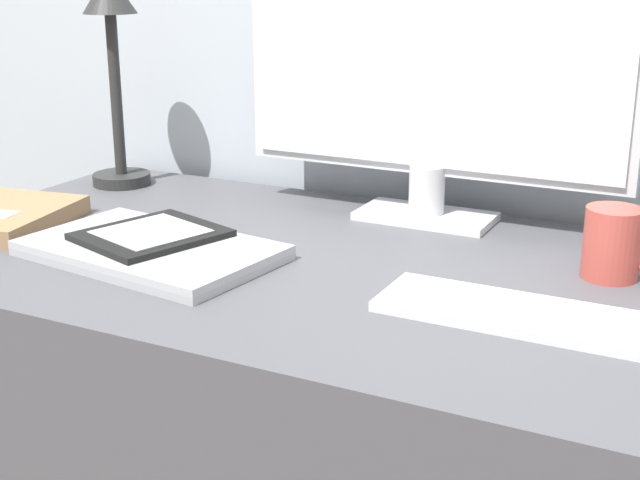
{
  "coord_description": "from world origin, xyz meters",
  "views": [
    {
      "loc": [
        0.51,
        -0.83,
        1.15
      ],
      "look_at": [
        0.04,
        0.1,
        0.81
      ],
      "focal_mm": 50.0,
      "sensor_mm": 36.0,
      "label": 1
    }
  ],
  "objects_px": {
    "keyboard": "(524,314)",
    "notebook": "(2,216)",
    "laptop": "(151,250)",
    "coffee_mug": "(614,244)",
    "ereader": "(151,235)",
    "desk_lamp": "(113,49)",
    "monitor": "(433,52)"
  },
  "relations": [
    {
      "from": "keyboard",
      "to": "ereader",
      "type": "bearing_deg",
      "value": 179.35
    },
    {
      "from": "keyboard",
      "to": "coffee_mug",
      "type": "distance_m",
      "value": 0.2
    },
    {
      "from": "keyboard",
      "to": "coffee_mug",
      "type": "xyz_separation_m",
      "value": [
        0.06,
        0.19,
        0.04
      ]
    },
    {
      "from": "notebook",
      "to": "desk_lamp",
      "type": "bearing_deg",
      "value": 90.12
    },
    {
      "from": "laptop",
      "to": "coffee_mug",
      "type": "distance_m",
      "value": 0.61
    },
    {
      "from": "laptop",
      "to": "desk_lamp",
      "type": "distance_m",
      "value": 0.49
    },
    {
      "from": "desk_lamp",
      "to": "notebook",
      "type": "bearing_deg",
      "value": -89.88
    },
    {
      "from": "ereader",
      "to": "desk_lamp",
      "type": "bearing_deg",
      "value": 134.7
    },
    {
      "from": "keyboard",
      "to": "monitor",
      "type": "bearing_deg",
      "value": 125.97
    },
    {
      "from": "keyboard",
      "to": "laptop",
      "type": "xyz_separation_m",
      "value": [
        -0.51,
        -0.01,
        0.0
      ]
    },
    {
      "from": "keyboard",
      "to": "notebook",
      "type": "distance_m",
      "value": 0.81
    },
    {
      "from": "laptop",
      "to": "notebook",
      "type": "height_order",
      "value": "notebook"
    },
    {
      "from": "ereader",
      "to": "laptop",
      "type": "bearing_deg",
      "value": -55.39
    },
    {
      "from": "notebook",
      "to": "coffee_mug",
      "type": "relative_size",
      "value": 2.22
    },
    {
      "from": "laptop",
      "to": "monitor",
      "type": "bearing_deg",
      "value": 51.78
    },
    {
      "from": "laptop",
      "to": "desk_lamp",
      "type": "xyz_separation_m",
      "value": [
        -0.3,
        0.31,
        0.23
      ]
    },
    {
      "from": "monitor",
      "to": "coffee_mug",
      "type": "height_order",
      "value": "monitor"
    },
    {
      "from": "coffee_mug",
      "to": "keyboard",
      "type": "bearing_deg",
      "value": -108.69
    },
    {
      "from": "laptop",
      "to": "coffee_mug",
      "type": "xyz_separation_m",
      "value": [
        0.57,
        0.2,
        0.04
      ]
    },
    {
      "from": "laptop",
      "to": "notebook",
      "type": "relative_size",
      "value": 1.52
    },
    {
      "from": "coffee_mug",
      "to": "ereader",
      "type": "bearing_deg",
      "value": -162.77
    },
    {
      "from": "monitor",
      "to": "coffee_mug",
      "type": "xyz_separation_m",
      "value": [
        0.3,
        -0.14,
        -0.21
      ]
    },
    {
      "from": "ereader",
      "to": "desk_lamp",
      "type": "relative_size",
      "value": 0.59
    },
    {
      "from": "keyboard",
      "to": "desk_lamp",
      "type": "distance_m",
      "value": 0.89
    },
    {
      "from": "keyboard",
      "to": "laptop",
      "type": "relative_size",
      "value": 0.92
    },
    {
      "from": "keyboard",
      "to": "desk_lamp",
      "type": "xyz_separation_m",
      "value": [
        -0.81,
        0.29,
        0.23
      ]
    },
    {
      "from": "ereader",
      "to": "desk_lamp",
      "type": "distance_m",
      "value": 0.46
    },
    {
      "from": "keyboard",
      "to": "coffee_mug",
      "type": "bearing_deg",
      "value": 71.31
    },
    {
      "from": "keyboard",
      "to": "desk_lamp",
      "type": "relative_size",
      "value": 0.9
    },
    {
      "from": "monitor",
      "to": "coffee_mug",
      "type": "bearing_deg",
      "value": -25.15
    },
    {
      "from": "monitor",
      "to": "coffee_mug",
      "type": "distance_m",
      "value": 0.4
    },
    {
      "from": "laptop",
      "to": "ereader",
      "type": "distance_m",
      "value": 0.03
    }
  ]
}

